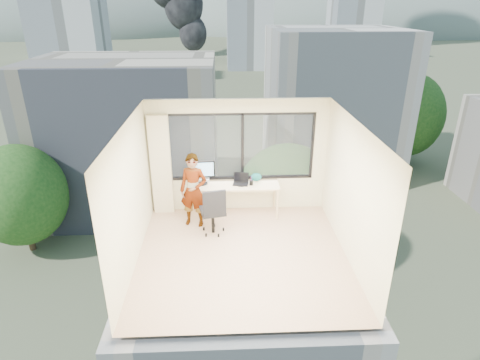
{
  "coord_description": "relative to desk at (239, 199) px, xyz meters",
  "views": [
    {
      "loc": [
        -0.34,
        -6.5,
        4.48
      ],
      "look_at": [
        0.0,
        1.0,
        1.15
      ],
      "focal_mm": 30.12,
      "sensor_mm": 36.0,
      "label": 1
    }
  ],
  "objects": [
    {
      "name": "near_bldg_b",
      "position": [
        12.0,
        36.34,
        -6.38
      ],
      "size": [
        14.0,
        13.0,
        16.0
      ],
      "primitive_type": "cube",
      "color": "white",
      "rests_on": "exterior_ground"
    },
    {
      "name": "ceiling",
      "position": [
        0.0,
        -1.66,
        2.23
      ],
      "size": [
        4.0,
        4.0,
        0.01
      ],
      "primitive_type": "cube",
      "color": "white",
      "rests_on": "ground"
    },
    {
      "name": "hill_b",
      "position": [
        100.0,
        318.34,
        -14.38
      ],
      "size": [
        300.0,
        220.0,
        96.0
      ],
      "primitive_type": "ellipsoid",
      "color": "slate",
      "rests_on": "exterior_ground"
    },
    {
      "name": "tree_c",
      "position": [
        22.0,
        38.34,
        -9.38
      ],
      "size": [
        8.4,
        8.4,
        10.0
      ],
      "primitive_type": null,
      "color": "#1D4B19",
      "rests_on": "exterior_ground"
    },
    {
      "name": "curtain",
      "position": [
        -1.72,
        0.22,
        0.77
      ],
      "size": [
        0.45,
        0.14,
        2.3
      ],
      "primitive_type": "cube",
      "color": "beige",
      "rests_on": "floor"
    },
    {
      "name": "far_tower_d",
      "position": [
        -60.0,
        148.34,
        -3.38
      ],
      "size": [
        16.0,
        14.0,
        22.0
      ],
      "primitive_type": "cube",
      "color": "silver",
      "rests_on": "exterior_ground"
    },
    {
      "name": "tree_b",
      "position": [
        4.0,
        16.34,
        -9.88
      ],
      "size": [
        7.6,
        7.6,
        9.0
      ],
      "primitive_type": null,
      "color": "#1D4B19",
      "rests_on": "exterior_ground"
    },
    {
      "name": "handbag",
      "position": [
        0.4,
        0.18,
        0.47
      ],
      "size": [
        0.28,
        0.21,
        0.19
      ],
      "primitive_type": "ellipsoid",
      "rotation": [
        0.0,
        0.0,
        -0.37
      ],
      "color": "#0D4D53",
      "rests_on": "desk"
    },
    {
      "name": "hill_a",
      "position": [
        -120.0,
        318.34,
        -14.38
      ],
      "size": [
        288.0,
        216.0,
        90.0
      ],
      "primitive_type": "ellipsoid",
      "color": "slate",
      "rests_on": "exterior_ground"
    },
    {
      "name": "game_console",
      "position": [
        -0.8,
        0.25,
        0.41
      ],
      "size": [
        0.28,
        0.24,
        0.07
      ],
      "primitive_type": "cube",
      "rotation": [
        0.0,
        0.0,
        0.01
      ],
      "color": "white",
      "rests_on": "desk"
    },
    {
      "name": "person",
      "position": [
        -0.98,
        -0.4,
        0.44
      ],
      "size": [
        0.67,
        0.52,
        1.63
      ],
      "primitive_type": "imported",
      "rotation": [
        0.0,
        0.0,
        -0.24
      ],
      "color": "#2D2D33",
      "rests_on": "floor"
    },
    {
      "name": "far_tower_a",
      "position": [
        -35.0,
        93.34,
        -0.38
      ],
      "size": [
        14.0,
        14.0,
        28.0
      ],
      "primitive_type": "cube",
      "color": "silver",
      "rests_on": "exterior_ground"
    },
    {
      "name": "near_bldg_a",
      "position": [
        -9.0,
        28.34,
        -7.38
      ],
      "size": [
        16.0,
        12.0,
        14.0
      ],
      "primitive_type": "cube",
      "color": "beige",
      "rests_on": "exterior_ground"
    },
    {
      "name": "tree_a",
      "position": [
        -16.0,
        20.34,
        -10.38
      ],
      "size": [
        7.0,
        7.0,
        8.0
      ],
      "primitive_type": null,
      "color": "#1D4B19",
      "rests_on": "exterior_ground"
    },
    {
      "name": "exterior_ground",
      "position": [
        0.0,
        118.34,
        -14.38
      ],
      "size": [
        400.0,
        400.0,
        0.04
      ],
      "primitive_type": "cube",
      "color": "#515B3D",
      "rests_on": "ground"
    },
    {
      "name": "far_tower_b",
      "position": [
        8.0,
        118.34,
        0.62
      ],
      "size": [
        13.0,
        13.0,
        30.0
      ],
      "primitive_type": "cube",
      "color": "silver",
      "rests_on": "exterior_ground"
    },
    {
      "name": "cellphone",
      "position": [
        0.05,
        -0.11,
        0.38
      ],
      "size": [
        0.13,
        0.08,
        0.01
      ],
      "primitive_type": "cube",
      "rotation": [
        0.0,
        0.0,
        -0.19
      ],
      "color": "black",
      "rests_on": "desk"
    },
    {
      "name": "wall_left",
      "position": [
        -2.0,
        -1.66,
        0.93
      ],
      "size": [
        0.01,
        4.0,
        2.6
      ],
      "primitive_type": "cube",
      "color": "beige",
      "rests_on": "ground"
    },
    {
      "name": "laptop",
      "position": [
        0.04,
        0.01,
        0.48
      ],
      "size": [
        0.39,
        0.4,
        0.22
      ],
      "primitive_type": null,
      "rotation": [
        0.0,
        0.0,
        -0.17
      ],
      "color": "black",
      "rests_on": "desk"
    },
    {
      "name": "far_tower_c",
      "position": [
        45.0,
        138.34,
        -1.38
      ],
      "size": [
        15.0,
        15.0,
        26.0
      ],
      "primitive_type": "cube",
      "color": "silver",
      "rests_on": "exterior_ground"
    },
    {
      "name": "window_wall",
      "position": [
        0.05,
        0.34,
        1.15
      ],
      "size": [
        3.3,
        0.16,
        1.55
      ],
      "primitive_type": null,
      "color": "black",
      "rests_on": "ground"
    },
    {
      "name": "pen_cup",
      "position": [
        0.28,
        -0.03,
        0.43
      ],
      "size": [
        0.1,
        0.1,
        0.11
      ],
      "primitive_type": "cylinder",
      "rotation": [
        0.0,
        0.0,
        0.16
      ],
      "color": "black",
      "rests_on": "desk"
    },
    {
      "name": "chair",
      "position": [
        -0.57,
        -0.78,
        0.17
      ],
      "size": [
        0.66,
        0.66,
        1.09
      ],
      "primitive_type": null,
      "rotation": [
        0.0,
        0.0,
        0.22
      ],
      "color": "black",
      "rests_on": "floor"
    },
    {
      "name": "monitor",
      "position": [
        -0.8,
        0.07,
        0.65
      ],
      "size": [
        0.56,
        0.16,
        0.55
      ],
      "primitive_type": null,
      "rotation": [
        0.0,
        0.0,
        0.08
      ],
      "color": "black",
      "rests_on": "desk"
    },
    {
      "name": "desk",
      "position": [
        0.0,
        0.0,
        0.0
      ],
      "size": [
        1.8,
        0.6,
        0.75
      ],
      "primitive_type": "cube",
      "color": "beige",
      "rests_on": "floor"
    },
    {
      "name": "floor",
      "position": [
        0.0,
        -1.66,
        -0.38
      ],
      "size": [
        4.0,
        4.0,
        0.01
      ],
      "primitive_type": "cube",
      "color": "tan",
      "rests_on": "ground"
    },
    {
      "name": "wall_right",
      "position": [
        2.0,
        -1.66,
        0.93
      ],
      "size": [
        0.01,
        4.0,
        2.6
      ],
      "primitive_type": "cube",
      "color": "beige",
      "rests_on": "ground"
    },
    {
      "name": "wall_front",
      "position": [
        0.0,
        -3.66,
        0.93
      ],
      "size": [
        4.0,
        0.01,
        2.6
      ],
      "primitive_type": "cube",
      "color": "beige",
      "rests_on": "ground"
    }
  ]
}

